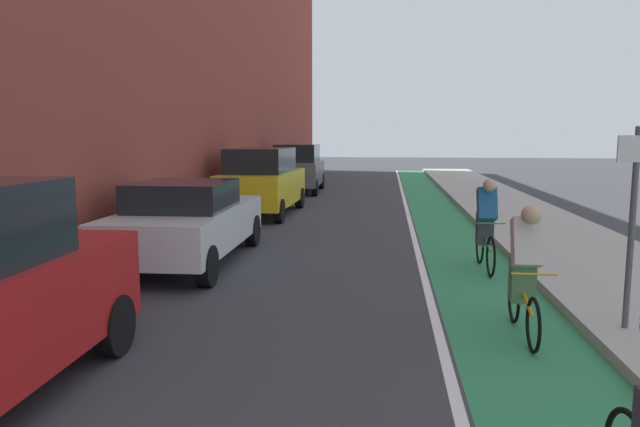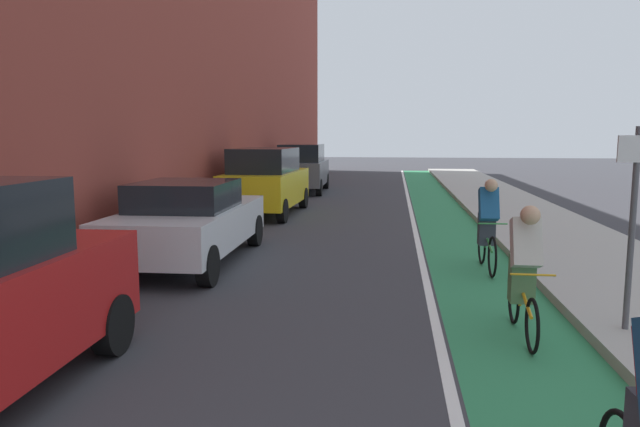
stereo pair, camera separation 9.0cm
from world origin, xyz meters
TOP-DOWN VIEW (x-y plane):
  - ground_plane at (0.00, 16.99)m, footprint 92.36×92.36m
  - bike_lane_paint at (2.73, 18.99)m, footprint 1.60×41.98m
  - lane_divider_stripe at (1.83, 18.99)m, footprint 0.12×41.98m
  - sidewalk_right at (5.00, 18.99)m, footprint 2.94×41.98m
  - parked_sedan_white at (-2.48, 10.90)m, footprint 2.01×4.60m
  - parked_suv_yellow_cab at (-2.48, 17.59)m, footprint 1.96×4.43m
  - parked_suv_gray at (-2.48, 24.60)m, footprint 2.02×4.35m
  - cyclist_mid at (2.80, 7.46)m, footprint 0.48×1.66m
  - cyclist_trailing at (2.92, 10.95)m, footprint 0.48×1.74m
  - street_sign_post at (3.97, 7.46)m, footprint 0.44×0.07m

SIDE VIEW (x-z plane):
  - ground_plane at x=0.00m, z-range 0.00..0.00m
  - bike_lane_paint at x=2.73m, z-range 0.00..0.00m
  - lane_divider_stripe at x=1.83m, z-range 0.00..0.00m
  - sidewalk_right at x=5.00m, z-range 0.00..0.14m
  - parked_sedan_white at x=-2.48m, z-range 0.02..1.55m
  - cyclist_mid at x=2.80m, z-range 0.05..1.64m
  - cyclist_trailing at x=2.92m, z-range 0.04..1.66m
  - parked_suv_gray at x=-2.48m, z-range 0.03..2.01m
  - parked_suv_yellow_cab at x=-2.48m, z-range 0.03..2.01m
  - street_sign_post at x=3.97m, z-range 0.38..2.70m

